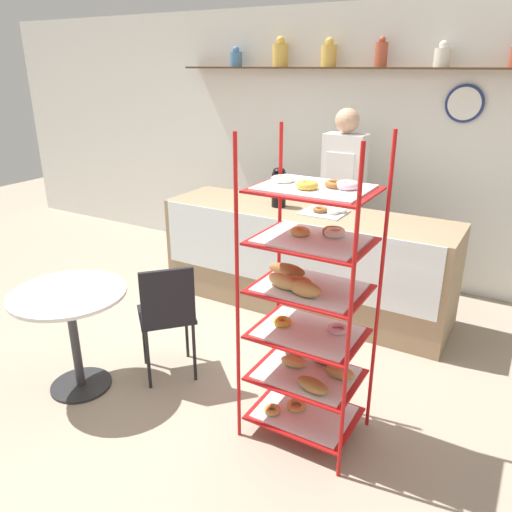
{
  "coord_description": "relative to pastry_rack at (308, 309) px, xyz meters",
  "views": [
    {
      "loc": [
        1.78,
        -2.56,
        2.14
      ],
      "look_at": [
        0.0,
        0.47,
        0.79
      ],
      "focal_mm": 35.0,
      "sensor_mm": 36.0,
      "label": 1
    }
  ],
  "objects": [
    {
      "name": "coffee_carafe",
      "position": [
        -1.03,
        1.57,
        0.26
      ],
      "size": [
        0.13,
        0.13,
        0.36
      ],
      "color": "black",
      "rests_on": "display_counter"
    },
    {
      "name": "back_wall",
      "position": [
        -0.75,
        2.66,
        0.53
      ],
      "size": [
        10.0,
        0.3,
        2.7
      ],
      "color": "white",
      "rests_on": "ground_plane"
    },
    {
      "name": "cafe_chair",
      "position": [
        -1.07,
        0.01,
        -0.3
      ],
      "size": [
        0.54,
        0.54,
        0.89
      ],
      "rotation": [
        0.0,
        0.0,
        3.97
      ],
      "color": "black",
      "rests_on": "ground_plane"
    },
    {
      "name": "person_worker",
      "position": [
        -0.63,
        2.14,
        0.14
      ],
      "size": [
        0.39,
        0.23,
        1.77
      ],
      "color": "#282833",
      "rests_on": "ground_plane"
    },
    {
      "name": "cafe_table",
      "position": [
        -1.56,
        -0.39,
        -0.28
      ],
      "size": [
        0.76,
        0.76,
        0.74
      ],
      "color": "#262628",
      "rests_on": "ground_plane"
    },
    {
      "name": "display_counter",
      "position": [
        -0.75,
        1.56,
        -0.38
      ],
      "size": [
        2.65,
        0.71,
        0.93
      ],
      "color": "#937A5B",
      "rests_on": "ground_plane"
    },
    {
      "name": "donut_tray_counter",
      "position": [
        -0.54,
        1.6,
        0.11
      ],
      "size": [
        0.37,
        0.33,
        0.05
      ],
      "color": "silver",
      "rests_on": "display_counter"
    },
    {
      "name": "ground_plane",
      "position": [
        -0.75,
        0.22,
        -0.84
      ],
      "size": [
        14.0,
        14.0,
        0.0
      ],
      "primitive_type": "plane",
      "color": "gray"
    },
    {
      "name": "pastry_rack",
      "position": [
        0.0,
        0.0,
        0.0
      ],
      "size": [
        0.67,
        0.51,
        1.84
      ],
      "color": "#B71414",
      "rests_on": "ground_plane"
    }
  ]
}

